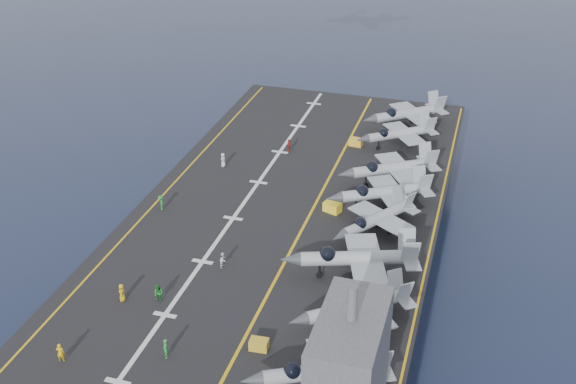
# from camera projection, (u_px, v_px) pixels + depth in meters

# --- Properties ---
(ground) EXTENTS (500.00, 500.00, 0.00)m
(ground) POSITION_uv_depth(u_px,v_px,m) (279.00, 294.00, 93.81)
(ground) COLOR #142135
(ground) RESTS_ON ground
(hull) EXTENTS (36.00, 90.00, 10.00)m
(hull) POSITION_uv_depth(u_px,v_px,m) (279.00, 262.00, 91.40)
(hull) COLOR #56595E
(hull) RESTS_ON ground
(flight_deck) EXTENTS (38.00, 92.00, 0.40)m
(flight_deck) POSITION_uv_depth(u_px,v_px,m) (279.00, 227.00, 88.89)
(flight_deck) COLOR black
(flight_deck) RESTS_ON hull
(foul_line) EXTENTS (0.35, 90.00, 0.02)m
(foul_line) POSITION_uv_depth(u_px,v_px,m) (302.00, 229.00, 88.04)
(foul_line) COLOR gold
(foul_line) RESTS_ON flight_deck
(landing_centerline) EXTENTS (0.50, 90.00, 0.02)m
(landing_centerline) POSITION_uv_depth(u_px,v_px,m) (233.00, 218.00, 90.27)
(landing_centerline) COLOR silver
(landing_centerline) RESTS_ON flight_deck
(deck_edge_port) EXTENTS (0.25, 90.00, 0.02)m
(deck_edge_port) POSITION_uv_depth(u_px,v_px,m) (153.00, 206.00, 93.00)
(deck_edge_port) COLOR gold
(deck_edge_port) RESTS_ON flight_deck
(deck_edge_stbd) EXTENTS (0.25, 90.00, 0.02)m
(deck_edge_stbd) POSITION_uv_depth(u_px,v_px,m) (430.00, 249.00, 84.19)
(deck_edge_stbd) COLOR gold
(deck_edge_stbd) RESTS_ON flight_deck
(island_superstructure) EXTENTS (5.00, 10.00, 15.00)m
(island_superstructure) POSITION_uv_depth(u_px,v_px,m) (349.00, 365.00, 56.25)
(island_superstructure) COLOR #56595E
(island_superstructure) RESTS_ON flight_deck
(fighter_jet_1) EXTENTS (15.94, 14.02, 4.63)m
(fighter_jet_1) POSITION_uv_depth(u_px,v_px,m) (326.00, 369.00, 63.22)
(fighter_jet_1) COLOR #939AA4
(fighter_jet_1) RESTS_ON flight_deck
(fighter_jet_2) EXTENTS (15.48, 14.72, 4.48)m
(fighter_jet_2) POSITION_uv_depth(u_px,v_px,m) (358.00, 305.00, 71.32)
(fighter_jet_2) COLOR #A4ABB3
(fighter_jet_2) RESTS_ON flight_deck
(fighter_jet_3) EXTENTS (17.41, 14.26, 5.21)m
(fighter_jet_3) POSITION_uv_depth(u_px,v_px,m) (358.00, 257.00, 78.13)
(fighter_jet_3) COLOR gray
(fighter_jet_3) RESTS_ON flight_deck
(fighter_jet_4) EXTENTS (14.04, 15.24, 4.40)m
(fighter_jet_4) POSITION_uv_depth(u_px,v_px,m) (377.00, 218.00, 86.08)
(fighter_jet_4) COLOR gray
(fighter_jet_4) RESTS_ON flight_deck
(fighter_jet_5) EXTENTS (16.48, 14.80, 4.77)m
(fighter_jet_5) POSITION_uv_depth(u_px,v_px,m) (385.00, 191.00, 91.55)
(fighter_jet_5) COLOR #989EA8
(fighter_jet_5) RESTS_ON flight_deck
(fighter_jet_6) EXTENTS (16.84, 15.37, 4.87)m
(fighter_jet_6) POSITION_uv_depth(u_px,v_px,m) (393.00, 167.00, 97.40)
(fighter_jet_6) COLOR gray
(fighter_jet_6) RESTS_ON flight_deck
(fighter_jet_7) EXTENTS (15.22, 14.35, 4.40)m
(fighter_jet_7) POSITION_uv_depth(u_px,v_px,m) (400.00, 133.00, 107.88)
(fighter_jet_7) COLOR #979DA7
(fighter_jet_7) RESTS_ON flight_deck
(fighter_jet_8) EXTENTS (16.88, 16.07, 4.89)m
(fighter_jet_8) POSITION_uv_depth(u_px,v_px,m) (408.00, 113.00, 114.09)
(fighter_jet_8) COLOR #A1A8B3
(fighter_jet_8) RESTS_ON flight_deck
(tow_cart_a) EXTENTS (1.86, 1.27, 1.07)m
(tow_cart_a) POSITION_uv_depth(u_px,v_px,m) (259.00, 344.00, 68.74)
(tow_cart_a) COLOR gold
(tow_cart_a) RESTS_ON flight_deck
(tow_cart_b) EXTENTS (2.48, 2.04, 1.28)m
(tow_cart_b) POSITION_uv_depth(u_px,v_px,m) (332.00, 207.00, 91.49)
(tow_cart_b) COLOR yellow
(tow_cart_b) RESTS_ON flight_deck
(tow_cart_c) EXTENTS (2.09, 1.49, 1.17)m
(tow_cart_c) POSITION_uv_depth(u_px,v_px,m) (356.00, 142.00, 108.81)
(tow_cart_c) COLOR gold
(tow_cart_c) RESTS_ON flight_deck
(crew_0) EXTENTS (1.24, 1.42, 1.99)m
(crew_0) POSITION_uv_depth(u_px,v_px,m) (122.00, 292.00, 75.18)
(crew_0) COLOR gold
(crew_0) RESTS_ON flight_deck
(crew_1) EXTENTS (1.41, 1.14, 2.05)m
(crew_1) POSITION_uv_depth(u_px,v_px,m) (60.00, 353.00, 67.02)
(crew_1) COLOR gold
(crew_1) RESTS_ON flight_deck
(crew_2) EXTENTS (1.40, 1.10, 2.06)m
(crew_2) POSITION_uv_depth(u_px,v_px,m) (158.00, 293.00, 74.98)
(crew_2) COLOR #1E7D29
(crew_2) RESTS_ON flight_deck
(crew_3) EXTENTS (1.27, 1.42, 1.97)m
(crew_3) POSITION_uv_depth(u_px,v_px,m) (161.00, 203.00, 91.79)
(crew_3) COLOR #1E812B
(crew_3) RESTS_ON flight_deck
(crew_4) EXTENTS (1.19, 1.39, 1.96)m
(crew_4) POSITION_uv_depth(u_px,v_px,m) (289.00, 145.00, 106.81)
(crew_4) COLOR #B21919
(crew_4) RESTS_ON flight_deck
(crew_5) EXTENTS (1.02, 1.35, 2.03)m
(crew_5) POSITION_uv_depth(u_px,v_px,m) (223.00, 160.00, 102.50)
(crew_5) COLOR silver
(crew_5) RESTS_ON flight_deck
(crew_6) EXTENTS (1.40, 1.47, 2.05)m
(crew_6) POSITION_uv_depth(u_px,v_px,m) (165.00, 348.00, 67.52)
(crew_6) COLOR #268C33
(crew_6) RESTS_ON flight_deck
(crew_7) EXTENTS (0.81, 1.16, 1.86)m
(crew_7) POSITION_uv_depth(u_px,v_px,m) (223.00, 260.00, 80.59)
(crew_7) COLOR silver
(crew_7) RESTS_ON flight_deck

